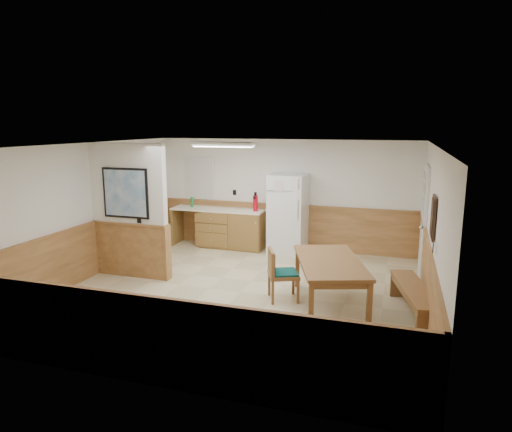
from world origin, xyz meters
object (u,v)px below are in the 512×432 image
(dining_chair, at_px, (278,271))
(soap_bottle, at_px, (192,202))
(fire_extinguisher, at_px, (255,203))
(dining_bench, at_px, (414,294))
(dining_table, at_px, (330,266))
(refrigerator, at_px, (288,214))

(dining_chair, bearing_deg, soap_bottle, 111.39)
(fire_extinguisher, bearing_deg, soap_bottle, 164.87)
(dining_bench, distance_m, fire_extinguisher, 4.47)
(dining_bench, height_order, fire_extinguisher, fire_extinguisher)
(dining_table, distance_m, dining_chair, 0.85)
(refrigerator, xyz_separation_m, soap_bottle, (-2.35, 0.08, 0.14))
(dining_table, relative_size, fire_extinguisher, 4.80)
(dining_table, xyz_separation_m, dining_bench, (1.27, -0.02, -0.31))
(dining_table, bearing_deg, refrigerator, 97.27)
(dining_bench, bearing_deg, dining_table, 165.80)
(refrigerator, bearing_deg, dining_chair, -76.74)
(dining_table, distance_m, soap_bottle, 4.68)
(dining_table, bearing_deg, fire_extinguisher, 108.34)
(dining_table, xyz_separation_m, dining_chair, (-0.84, 0.00, -0.17))
(fire_extinguisher, bearing_deg, dining_bench, -53.17)
(soap_bottle, bearing_deg, dining_table, -37.64)
(dining_bench, height_order, soap_bottle, soap_bottle)
(dining_bench, bearing_deg, fire_extinguisher, 126.93)
(dining_chair, height_order, fire_extinguisher, fire_extinguisher)
(dining_bench, xyz_separation_m, fire_extinguisher, (-3.38, 2.82, 0.74))
(soap_bottle, bearing_deg, fire_extinguisher, -1.84)
(refrigerator, height_order, dining_chair, refrigerator)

